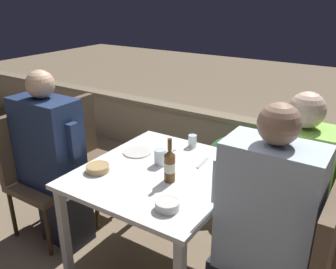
{
  "coord_description": "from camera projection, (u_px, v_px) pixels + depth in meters",
  "views": [
    {
      "loc": [
        1.13,
        -1.66,
        1.76
      ],
      "look_at": [
        0.0,
        0.08,
        0.92
      ],
      "focal_mm": 38.0,
      "sensor_mm": 36.0,
      "label": 1
    }
  ],
  "objects": [
    {
      "name": "ground_plane",
      "position": [
        162.0,
        258.0,
        2.52
      ],
      "size": [
        16.0,
        16.0,
        0.0
      ],
      "primitive_type": "plane",
      "color": "#847056"
    },
    {
      "name": "parapet_wall",
      "position": [
        245.0,
        147.0,
        3.58
      ],
      "size": [
        9.0,
        0.18,
        0.59
      ],
      "color": "gray",
      "rests_on": "ground_plane"
    },
    {
      "name": "dining_table",
      "position": [
        161.0,
        181.0,
        2.29
      ],
      "size": [
        0.95,
        1.04,
        0.7
      ],
      "color": "white",
      "rests_on": "ground_plane"
    },
    {
      "name": "planter_hedge",
      "position": [
        248.0,
        171.0,
        3.04
      ],
      "size": [
        0.75,
        0.47,
        0.58
      ],
      "color": "brown",
      "rests_on": "ground_plane"
    },
    {
      "name": "chair_left_near",
      "position": [
        36.0,
        164.0,
        2.66
      ],
      "size": [
        0.46,
        0.46,
        0.95
      ],
      "color": "brown",
      "rests_on": "ground_plane"
    },
    {
      "name": "person_navy_jumper",
      "position": [
        54.0,
        161.0,
        2.52
      ],
      "size": [
        0.52,
        0.26,
        1.29
      ],
      "color": "#282833",
      "rests_on": "ground_plane"
    },
    {
      "name": "chair_left_far",
      "position": [
        83.0,
        147.0,
        2.94
      ],
      "size": [
        0.46,
        0.46,
        0.95
      ],
      "color": "brown",
      "rests_on": "ground_plane"
    },
    {
      "name": "chair_right_near",
      "position": [
        300.0,
        264.0,
        1.69
      ],
      "size": [
        0.46,
        0.46,
        0.95
      ],
      "color": "brown",
      "rests_on": "ground_plane"
    },
    {
      "name": "person_blue_shirt",
      "position": [
        260.0,
        230.0,
        1.75
      ],
      "size": [
        0.51,
        0.26,
        1.32
      ],
      "color": "#282833",
      "rests_on": "ground_plane"
    },
    {
      "name": "chair_right_far",
      "position": [
        324.0,
        225.0,
        1.97
      ],
      "size": [
        0.46,
        0.46,
        0.95
      ],
      "color": "brown",
      "rests_on": "ground_plane"
    },
    {
      "name": "person_green_blouse",
      "position": [
        288.0,
        199.0,
        2.04
      ],
      "size": [
        0.48,
        0.26,
        1.29
      ],
      "color": "#282833",
      "rests_on": "ground_plane"
    },
    {
      "name": "beer_bottle",
      "position": [
        170.0,
        165.0,
        2.09
      ],
      "size": [
        0.07,
        0.07,
        0.27
      ],
      "color": "brown",
      "rests_on": "dining_table"
    },
    {
      "name": "plate_0",
      "position": [
        137.0,
        152.0,
        2.5
      ],
      "size": [
        0.2,
        0.2,
        0.01
      ],
      "color": "silver",
      "rests_on": "dining_table"
    },
    {
      "name": "bowl_0",
      "position": [
        98.0,
        168.0,
        2.24
      ],
      "size": [
        0.15,
        0.15,
        0.04
      ],
      "color": "tan",
      "rests_on": "dining_table"
    },
    {
      "name": "bowl_1",
      "position": [
        167.0,
        205.0,
        1.85
      ],
      "size": [
        0.13,
        0.13,
        0.05
      ],
      "color": "beige",
      "rests_on": "dining_table"
    },
    {
      "name": "glass_cup_0",
      "position": [
        192.0,
        141.0,
        2.59
      ],
      "size": [
        0.06,
        0.06,
        0.09
      ],
      "color": "silver",
      "rests_on": "dining_table"
    },
    {
      "name": "glass_cup_1",
      "position": [
        233.0,
        152.0,
        2.39
      ],
      "size": [
        0.07,
        0.07,
        0.11
      ],
      "color": "silver",
      "rests_on": "dining_table"
    },
    {
      "name": "glass_cup_2",
      "position": [
        160.0,
        157.0,
        2.32
      ],
      "size": [
        0.08,
        0.08,
        0.11
      ],
      "color": "silver",
      "rests_on": "dining_table"
    },
    {
      "name": "fork_0",
      "position": [
        166.0,
        153.0,
        2.49
      ],
      "size": [
        0.07,
        0.17,
        0.01
      ],
      "color": "silver",
      "rests_on": "dining_table"
    },
    {
      "name": "fork_1",
      "position": [
        203.0,
        163.0,
        2.35
      ],
      "size": [
        0.03,
        0.17,
        0.01
      ],
      "color": "silver",
      "rests_on": "dining_table"
    }
  ]
}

